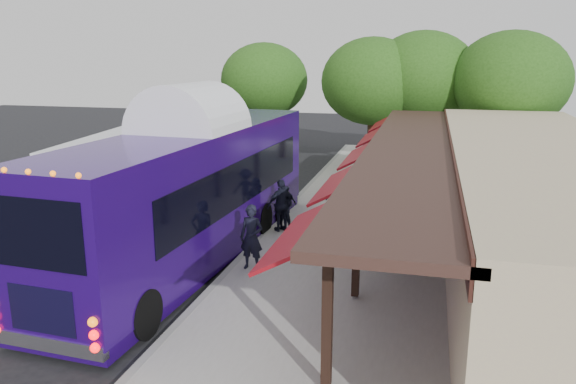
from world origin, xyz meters
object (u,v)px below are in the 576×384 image
Objects in this scene: ped_a at (252,237)px; sign_board at (385,243)px; coach_bus at (192,185)px; ped_c at (282,205)px; city_bus at (152,165)px; ped_b at (284,207)px; ped_d at (337,195)px.

ped_a is 3.81m from sign_board.
ped_c is at bearing 56.33° from coach_bus.
city_bus reaches higher than sign_board.
coach_bus reaches higher than ped_b.
ped_b is 0.84× the size of ped_c.
city_bus reaches higher than ped_d.
coach_bus is 13.48× the size of sign_board.
coach_bus is 3.86m from ped_b.
coach_bus reaches higher than ped_c.
ped_b is 0.31m from ped_c.
ped_b is at bearing -129.29° from ped_c.
ped_b is 1.56× the size of sign_board.
city_bus is 8.13× the size of ped_b.
coach_bus reaches higher than ped_a.
city_bus reaches higher than ped_a.
sign_board is (5.74, 0.30, -1.44)m from coach_bus.
ped_c is at bearing 149.17° from sign_board.
ped_c is (2.05, 2.71, -1.20)m from coach_bus.
city_bus is 10.51m from sign_board.
city_bus reaches higher than ped_c.
ped_c is (-0.07, 3.59, -0.02)m from ped_a.
ped_a is at bearing 100.65° from ped_d.
city_bus is 6.13m from ped_b.
ped_a is 6.14m from ped_d.
city_bus is 6.69× the size of ped_a.
ped_d is at bearing 116.88° from sign_board.
coach_bus is 5.92m from sign_board.
city_bus reaches higher than ped_b.
ped_c is at bearing 81.80° from ped_d.
ped_a reaches higher than ped_d.
ped_b reaches higher than sign_board.
city_bus is 12.66× the size of sign_board.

